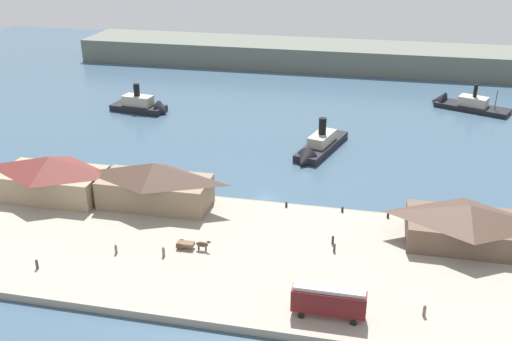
{
  "coord_description": "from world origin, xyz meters",
  "views": [
    {
      "loc": [
        19.64,
        -99.25,
        50.67
      ],
      "look_at": [
        -3.7,
        8.15,
        2.0
      ],
      "focal_mm": 40.65,
      "sensor_mm": 36.0,
      "label": 1
    }
  ],
  "objects": [
    {
      "name": "mooring_post_center_west",
      "position": [
        4.91,
        -5.07,
        1.65
      ],
      "size": [
        0.44,
        0.44,
        0.9
      ],
      "primitive_type": "cylinder",
      "color": "black",
      "rests_on": "quay_promenade"
    },
    {
      "name": "ground_plane",
      "position": [
        0.0,
        0.0,
        0.0
      ],
      "size": [
        320.0,
        320.0,
        0.0
      ],
      "primitive_type": "plane",
      "color": "#385166"
    },
    {
      "name": "pedestrian_by_tram",
      "position": [
        -11.24,
        -25.92,
        2.01
      ],
      "size": [
        0.44,
        0.44,
        1.77
      ],
      "color": "#6B5B4C",
      "rests_on": "quay_promenade"
    },
    {
      "name": "pedestrian_standing_center",
      "position": [
        15.0,
        -18.84,
        1.93
      ],
      "size": [
        0.39,
        0.39,
        1.59
      ],
      "color": "#33384C",
      "rests_on": "quay_promenade"
    },
    {
      "name": "pedestrian_walking_east",
      "position": [
        28.29,
        -32.49,
        2.02
      ],
      "size": [
        0.44,
        0.44,
        1.79
      ],
      "color": "#6B5B4C",
      "rests_on": "quay_promenade"
    },
    {
      "name": "ferry_mid_harbor",
      "position": [
        7.2,
        25.14,
        1.46
      ],
      "size": [
        11.17,
        22.82,
        9.55
      ],
      "color": "black",
      "rests_on": "ground"
    },
    {
      "name": "pedestrian_at_waters_edge",
      "position": [
        -28.82,
        -33.34,
        1.98
      ],
      "size": [
        0.43,
        0.43,
        1.72
      ],
      "color": "#33384C",
      "rests_on": "quay_promenade"
    },
    {
      "name": "ferry_shed_east_terminal",
      "position": [
        -39.3,
        -10.09,
        5.37
      ],
      "size": [
        19.64,
        10.65,
        8.2
      ],
      "color": "#998466",
      "rests_on": "quay_promenade"
    },
    {
      "name": "seawall_edge",
      "position": [
        0.0,
        -3.6,
        0.5
      ],
      "size": [
        110.0,
        0.8,
        1.0
      ],
      "primitive_type": "cube",
      "color": "gray",
      "rests_on": "ground"
    },
    {
      "name": "far_headland",
      "position": [
        0.0,
        110.0,
        4.0
      ],
      "size": [
        180.0,
        24.0,
        8.0
      ],
      "primitive_type": "cube",
      "color": "#60665B",
      "rests_on": "ground"
    },
    {
      "name": "pedestrian_near_east_shed",
      "position": [
        -18.94,
        -26.71,
        1.97
      ],
      "size": [
        0.42,
        0.42,
        1.68
      ],
      "color": "#6B5B4C",
      "rests_on": "quay_promenade"
    },
    {
      "name": "ferry_approaching_west",
      "position": [
        43.14,
        68.15,
        1.13
      ],
      "size": [
        22.44,
        14.35,
        9.76
      ],
      "color": "black",
      "rests_on": "ground"
    },
    {
      "name": "quay_promenade",
      "position": [
        0.0,
        -22.0,
        0.6
      ],
      "size": [
        110.0,
        36.0,
        1.2
      ],
      "primitive_type": "cube",
      "color": "#9E9384",
      "rests_on": "ground"
    },
    {
      "name": "ferry_shed_central_terminal",
      "position": [
        -18.9,
        -9.36,
        5.47
      ],
      "size": [
        20.54,
        9.34,
        8.41
      ],
      "color": "#847056",
      "rests_on": "quay_promenade"
    },
    {
      "name": "mooring_post_west",
      "position": [
        15.19,
        -4.84,
        1.65
      ],
      "size": [
        0.44,
        0.44,
        0.9
      ],
      "primitive_type": "cylinder",
      "color": "black",
      "rests_on": "quay_promenade"
    },
    {
      "name": "ferry_shed_west_terminal",
      "position": [
        35.73,
        -11.42,
        4.68
      ],
      "size": [
        19.44,
        11.52,
        6.84
      ],
      "color": "brown",
      "rests_on": "quay_promenade"
    },
    {
      "name": "ferry_departing_north",
      "position": [
        -43.92,
        45.77,
        1.59
      ],
      "size": [
        17.28,
        8.19,
        9.74
      ],
      "color": "black",
      "rests_on": "ground"
    },
    {
      "name": "street_tram",
      "position": [
        15.66,
        -35.49,
        3.86
      ],
      "size": [
        9.91,
        2.4,
        4.59
      ],
      "color": "maroon",
      "rests_on": "quay_promenade"
    },
    {
      "name": "pedestrian_near_west_shed",
      "position": [
        14.53,
        -16.47,
        1.94
      ],
      "size": [
        0.4,
        0.4,
        1.62
      ],
      "color": "#232328",
      "rests_on": "quay_promenade"
    },
    {
      "name": "mooring_post_east",
      "position": [
        23.31,
        -5.38,
        1.65
      ],
      "size": [
        0.44,
        0.44,
        0.9
      ],
      "primitive_type": "cylinder",
      "color": "black",
      "rests_on": "quay_promenade"
    },
    {
      "name": "horse_cart",
      "position": [
        -7.5,
        -22.92,
        2.13
      ],
      "size": [
        5.69,
        1.47,
        1.87
      ],
      "color": "brown",
      "rests_on": "quay_promenade"
    }
  ]
}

